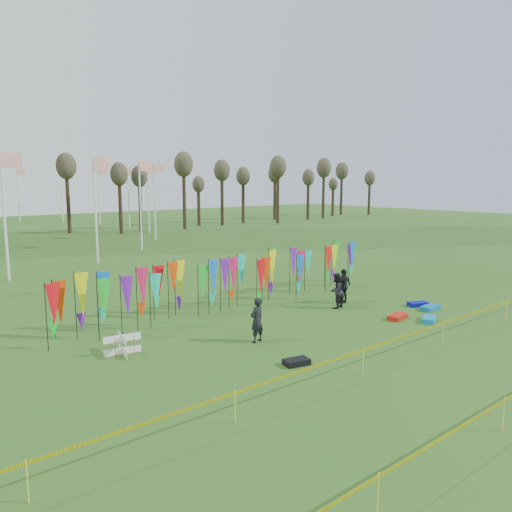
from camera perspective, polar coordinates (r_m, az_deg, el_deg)
ground at (r=19.45m, az=10.02°, el=-9.79°), size 160.00×160.00×0.00m
banner_row at (r=24.10m, az=-1.95°, el=-2.20°), size 18.64×0.64×2.45m
caution_tape_near at (r=17.64m, az=15.65°, el=-9.27°), size 26.00×0.02×0.90m
tree_line at (r=72.47m, az=0.10°, el=8.73°), size 53.92×1.92×7.84m
box_kite at (r=18.47m, az=-15.02°, el=-9.74°), size 0.67×0.67×0.75m
person_left at (r=19.05m, az=0.10°, el=-7.32°), size 0.69×0.55×1.73m
person_mid at (r=24.29m, az=9.14°, el=-3.93°), size 0.92×0.67×1.72m
person_right at (r=25.34m, az=10.00°, el=-3.40°), size 1.06×0.66×1.74m
kite_bag_turquoise at (r=23.19m, az=19.17°, el=-6.84°), size 1.16×0.93×0.21m
kite_bag_blue at (r=25.78m, az=18.04°, el=-5.25°), size 1.09×0.85×0.20m
kite_bag_red at (r=23.22m, az=15.89°, el=-6.68°), size 1.17×0.69×0.20m
kite_bag_black at (r=17.09m, az=4.65°, el=-11.97°), size 0.95×0.68×0.20m
kite_bag_teal at (r=25.26m, az=19.29°, el=-5.59°), size 1.10×0.57×0.21m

